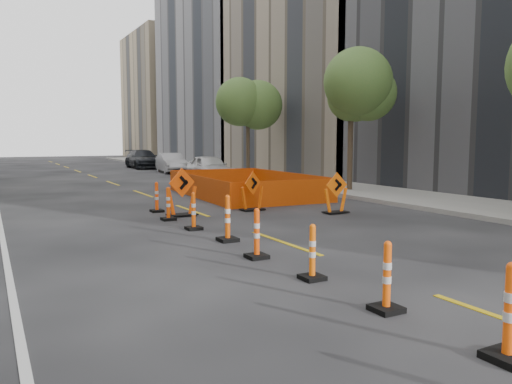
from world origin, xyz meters
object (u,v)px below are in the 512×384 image
channelizer_2 (387,276)px  channelizer_4 (257,233)px  channelizer_3 (312,252)px  channelizer_7 (168,204)px  parked_car_far (143,159)px  channelizer_1 (510,312)px  chevron_sign_right (336,193)px  chevron_sign_center (252,191)px  parked_car_near (209,168)px  parked_car_mid (171,163)px  channelizer_6 (194,211)px  chevron_sign_left (182,192)px  channelizer_8 (157,197)px  channelizer_5 (228,218)px

channelizer_2 → channelizer_4: size_ratio=0.98×
channelizer_3 → channelizer_7: size_ratio=0.97×
channelizer_7 → parked_car_far: (6.79, 26.96, 0.27)m
channelizer_4 → channelizer_3: bearing=-86.8°
channelizer_1 → chevron_sign_right: bearing=62.4°
chevron_sign_center → parked_car_near: 12.73m
parked_car_far → channelizer_4: bearing=-100.5°
channelizer_7 → parked_car_near: size_ratio=0.23×
channelizer_2 → parked_car_mid: parked_car_mid is taller
channelizer_6 → chevron_sign_right: 5.19m
channelizer_1 → chevron_sign_center: (2.96, 11.54, 0.12)m
chevron_sign_left → chevron_sign_right: (4.63, -1.84, -0.09)m
parked_car_far → chevron_sign_right: bearing=-91.9°
channelizer_6 → parked_car_near: bearing=65.5°
parked_car_near → channelizer_6: bearing=-110.3°
parked_car_mid → chevron_sign_left: bearing=-101.6°
chevron_sign_left → parked_car_far: parked_car_far is taller
chevron_sign_left → chevron_sign_center: bearing=-10.8°
channelizer_1 → channelizer_2: (-0.06, 1.82, -0.05)m
channelizer_6 → channelizer_7: 1.83m
channelizer_6 → channelizer_4: bearing=-90.8°
channelizer_3 → channelizer_7: bearing=91.2°
channelizer_1 → channelizer_2: channelizer_1 is taller
channelizer_2 → parked_car_mid: bearing=76.9°
channelizer_6 → chevron_sign_center: 3.92m
channelizer_2 → channelizer_4: 3.65m
channelizer_6 → chevron_sign_right: (5.16, 0.55, 0.17)m
channelizer_8 → parked_car_far: 25.99m
parked_car_mid → parked_car_far: size_ratio=0.82×
channelizer_5 → channelizer_6: 1.83m
channelizer_2 → parked_car_far: parked_car_far is taller
channelizer_1 → channelizer_3: size_ratio=1.13×
channelizer_1 → parked_car_near: 24.64m
parked_car_mid → channelizer_6: bearing=-101.1°
chevron_sign_left → parked_car_near: size_ratio=0.34×
parked_car_mid → parked_car_far: parked_car_far is taller
channelizer_1 → chevron_sign_left: bearing=87.9°
channelizer_3 → chevron_sign_right: 7.90m
chevron_sign_center → channelizer_1: bearing=-125.9°
channelizer_1 → chevron_sign_left: size_ratio=0.73×
chevron_sign_center → chevron_sign_right: size_ratio=1.00×
channelizer_5 → channelizer_6: (-0.15, 1.82, -0.05)m
channelizer_2 → parked_car_near: parked_car_near is taller
channelizer_3 → chevron_sign_left: 7.88m
channelizer_5 → channelizer_4: bearing=-96.3°
channelizer_4 → parked_car_near: 19.48m
channelizer_6 → channelizer_5: bearing=-85.4°
channelizer_3 → channelizer_6: channelizer_6 is taller
channelizer_5 → channelizer_7: 3.66m
channelizer_3 → chevron_sign_right: (5.11, 6.02, 0.19)m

